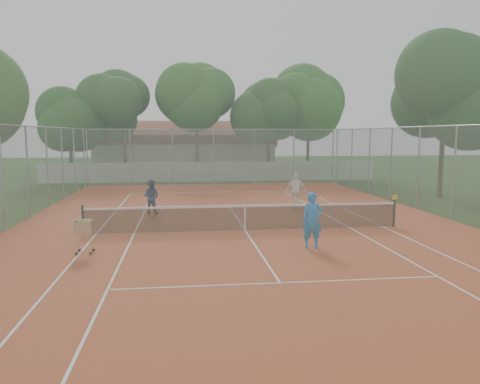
{
  "coord_description": "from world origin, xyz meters",
  "views": [
    {
      "loc": [
        -2.35,
        -17.27,
        3.63
      ],
      "look_at": [
        0.0,
        1.5,
        1.3
      ],
      "focal_mm": 35.0,
      "sensor_mm": 36.0,
      "label": 1
    }
  ],
  "objects": [
    {
      "name": "perimeter_fence",
      "position": [
        0.0,
        0.0,
        2.0
      ],
      "size": [
        18.0,
        34.0,
        4.0
      ],
      "primitive_type": "cube",
      "color": "slate",
      "rests_on": "ground"
    },
    {
      "name": "clubhouse",
      "position": [
        -2.0,
        29.0,
        2.2
      ],
      "size": [
        16.4,
        9.0,
        4.4
      ],
      "primitive_type": "cube",
      "color": "beige",
      "rests_on": "ground"
    },
    {
      "name": "ball_hopper",
      "position": [
        -5.31,
        -2.89,
        0.59
      ],
      "size": [
        0.61,
        0.61,
        1.13
      ],
      "primitive_type": "cube",
      "rotation": [
        0.0,
        0.0,
        0.14
      ],
      "color": "silver",
      "rests_on": "court_pad"
    },
    {
      "name": "court_pad",
      "position": [
        0.0,
        0.0,
        0.01
      ],
      "size": [
        18.0,
        34.0,
        0.02
      ],
      "primitive_type": "cube",
      "color": "#B34322",
      "rests_on": "ground"
    },
    {
      "name": "player_far_right",
      "position": [
        3.2,
        4.93,
        0.9
      ],
      "size": [
        1.1,
        0.7,
        1.75
      ],
      "primitive_type": "imported",
      "rotation": [
        0.0,
        0.0,
        2.86
      ],
      "color": "white",
      "rests_on": "court_pad"
    },
    {
      "name": "court_lines",
      "position": [
        0.0,
        0.0,
        0.02
      ],
      "size": [
        10.98,
        23.78,
        0.01
      ],
      "primitive_type": "cube",
      "color": "white",
      "rests_on": "court_pad"
    },
    {
      "name": "player_near",
      "position": [
        1.76,
        -3.0,
        0.92
      ],
      "size": [
        0.69,
        0.49,
        1.79
      ],
      "primitive_type": "imported",
      "rotation": [
        0.0,
        0.0,
        -0.1
      ],
      "color": "blue",
      "rests_on": "court_pad"
    },
    {
      "name": "boundary_wall",
      "position": [
        0.0,
        19.0,
        0.75
      ],
      "size": [
        26.0,
        0.3,
        1.5
      ],
      "primitive_type": "cube",
      "color": "white",
      "rests_on": "ground"
    },
    {
      "name": "tropical_trees",
      "position": [
        0.0,
        22.0,
        5.0
      ],
      "size": [
        29.0,
        19.0,
        10.0
      ],
      "primitive_type": "cube",
      "color": "#10350D",
      "rests_on": "ground"
    },
    {
      "name": "player_far_left",
      "position": [
        -3.75,
        4.25,
        0.8
      ],
      "size": [
        0.91,
        0.82,
        1.55
      ],
      "primitive_type": "imported",
      "rotation": [
        0.0,
        0.0,
        2.78
      ],
      "color": "#1F1A50",
      "rests_on": "court_pad"
    },
    {
      "name": "tennis_net",
      "position": [
        0.0,
        0.0,
        0.51
      ],
      "size": [
        11.88,
        0.1,
        0.98
      ],
      "primitive_type": "cube",
      "color": "black",
      "rests_on": "court_pad"
    },
    {
      "name": "ground",
      "position": [
        0.0,
        0.0,
        0.0
      ],
      "size": [
        120.0,
        120.0,
        0.0
      ],
      "primitive_type": "plane",
      "color": "#183C10",
      "rests_on": "ground"
    }
  ]
}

